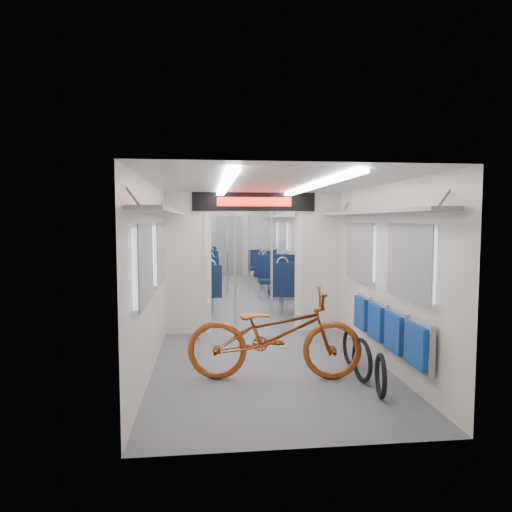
# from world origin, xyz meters

# --- Properties ---
(carriage) EXTENTS (12.00, 12.02, 2.31)m
(carriage) POSITION_xyz_m (0.00, -0.27, 1.50)
(carriage) COLOR #515456
(carriage) RESTS_ON ground
(bicycle) EXTENTS (2.09, 0.92, 1.06)m
(bicycle) POSITION_xyz_m (0.00, -4.35, 0.53)
(bicycle) COLOR #9C4516
(bicycle) RESTS_ON ground
(flip_bench) EXTENTS (0.12, 2.10, 0.51)m
(flip_bench) POSITION_xyz_m (1.35, -4.36, 0.58)
(flip_bench) COLOR gray
(flip_bench) RESTS_ON carriage
(bike_hoop_a) EXTENTS (0.14, 0.47, 0.47)m
(bike_hoop_a) POSITION_xyz_m (1.01, -5.04, 0.21)
(bike_hoop_a) COLOR black
(bike_hoop_a) RESTS_ON ground
(bike_hoop_b) EXTENTS (0.09, 0.51, 0.51)m
(bike_hoop_b) POSITION_xyz_m (0.98, -4.55, 0.23)
(bike_hoop_b) COLOR black
(bike_hoop_b) RESTS_ON ground
(bike_hoop_c) EXTENTS (0.06, 0.46, 0.46)m
(bike_hoop_c) POSITION_xyz_m (1.03, -3.95, 0.21)
(bike_hoop_c) COLOR black
(bike_hoop_c) RESTS_ON ground
(seat_bay_near_left) EXTENTS (0.91, 2.06, 1.10)m
(seat_bay_near_left) POSITION_xyz_m (-0.93, 0.30, 0.54)
(seat_bay_near_left) COLOR black
(seat_bay_near_left) RESTS_ON ground
(seat_bay_near_right) EXTENTS (0.94, 2.21, 1.14)m
(seat_bay_near_right) POSITION_xyz_m (0.93, 0.31, 0.56)
(seat_bay_near_right) COLOR black
(seat_bay_near_right) RESTS_ON ground
(seat_bay_far_left) EXTENTS (0.95, 2.27, 1.16)m
(seat_bay_far_left) POSITION_xyz_m (-0.94, 3.77, 0.57)
(seat_bay_far_left) COLOR black
(seat_bay_far_left) RESTS_ON ground
(seat_bay_far_right) EXTENTS (0.89, 1.97, 1.07)m
(seat_bay_far_right) POSITION_xyz_m (0.93, 3.36, 0.53)
(seat_bay_far_right) COLOR black
(seat_bay_far_right) RESTS_ON ground
(stanchion_near_left) EXTENTS (0.04, 0.04, 2.30)m
(stanchion_near_left) POSITION_xyz_m (-0.28, -1.56, 1.15)
(stanchion_near_left) COLOR silver
(stanchion_near_left) RESTS_ON ground
(stanchion_near_right) EXTENTS (0.04, 0.04, 2.30)m
(stanchion_near_right) POSITION_xyz_m (0.40, -1.31, 1.15)
(stanchion_near_right) COLOR silver
(stanchion_near_right) RESTS_ON ground
(stanchion_far_left) EXTENTS (0.04, 0.04, 2.30)m
(stanchion_far_left) POSITION_xyz_m (-0.25, 2.00, 1.15)
(stanchion_far_left) COLOR silver
(stanchion_far_left) RESTS_ON ground
(stanchion_far_right) EXTENTS (0.04, 0.04, 2.30)m
(stanchion_far_right) POSITION_xyz_m (0.30, 1.93, 1.15)
(stanchion_far_right) COLOR silver
(stanchion_far_right) RESTS_ON ground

